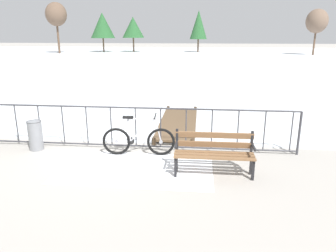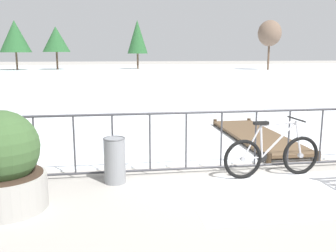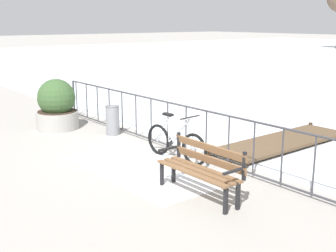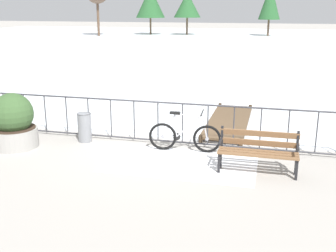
{
  "view_description": "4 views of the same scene",
  "coord_description": "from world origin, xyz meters",
  "views": [
    {
      "loc": [
        2.17,
        -7.37,
        2.79
      ],
      "look_at": [
        1.41,
        -0.01,
        0.62
      ],
      "focal_mm": 34.11,
      "sensor_mm": 36.0,
      "label": 1
    },
    {
      "loc": [
        -1.88,
        -6.14,
        2.05
      ],
      "look_at": [
        -0.9,
        0.21,
        0.79
      ],
      "focal_mm": 40.57,
      "sensor_mm": 36.0,
      "label": 2
    },
    {
      "loc": [
        7.42,
        -5.94,
        2.79
      ],
      "look_at": [
        0.51,
        -0.4,
        0.67
      ],
      "focal_mm": 47.16,
      "sensor_mm": 36.0,
      "label": 3
    },
    {
      "loc": [
        2.69,
        -9.4,
        3.28
      ],
      "look_at": [
        0.47,
        -0.82,
        0.71
      ],
      "focal_mm": 44.2,
      "sensor_mm": 36.0,
      "label": 4
    }
  ],
  "objects": [
    {
      "name": "ground_plane",
      "position": [
        0.0,
        0.0,
        0.0
      ],
      "size": [
        160.0,
        160.0,
        0.0
      ],
      "primitive_type": "plane",
      "color": "#9E9991"
    },
    {
      "name": "trash_bin",
      "position": [
        -1.83,
        -0.3,
        0.37
      ],
      "size": [
        0.35,
        0.35,
        0.73
      ],
      "color": "gray",
      "rests_on": "ground"
    },
    {
      "name": "tree_far_east",
      "position": [
        -12.24,
        39.91,
        3.78
      ],
      "size": [
        3.49,
        3.49,
        5.57
      ],
      "color": "brown",
      "rests_on": "ground"
    },
    {
      "name": "tree_centre",
      "position": [
        -7.83,
        40.4,
        3.5
      ],
      "size": [
        3.17,
        3.17,
        4.97
      ],
      "color": "brown",
      "rests_on": "ground"
    },
    {
      "name": "bicycle_near_railing",
      "position": [
        0.76,
        -0.4,
        0.37
      ],
      "size": [
        1.71,
        0.52,
        0.97
      ],
      "color": "black",
      "rests_on": "ground"
    },
    {
      "name": "park_bench",
      "position": [
        2.48,
        -1.27,
        0.51
      ],
      "size": [
        1.6,
        0.49,
        0.89
      ],
      "color": "brown",
      "rests_on": "ground"
    },
    {
      "name": "planter_with_shrub",
      "position": [
        -3.29,
        -1.1,
        0.61
      ],
      "size": [
        1.1,
        1.1,
        1.32
      ],
      "color": "#9E9B96",
      "rests_on": "ground"
    },
    {
      "name": "railing_fence",
      "position": [
        0.0,
        0.0,
        0.56
      ],
      "size": [
        9.06,
        0.06,
        1.07
      ],
      "color": "#38383D",
      "rests_on": "ground"
    },
    {
      "name": "snow_patch",
      "position": [
        0.84,
        -1.2,
        0.0
      ],
      "size": [
        3.27,
        1.81,
        0.01
      ],
      "primitive_type": "cube",
      "color": "white",
      "rests_on": "ground"
    },
    {
      "name": "tree_east_mid",
      "position": [
        1.66,
        40.81,
        3.84
      ],
      "size": [
        2.45,
        2.45,
        5.85
      ],
      "color": "brown",
      "rests_on": "ground"
    },
    {
      "name": "wooden_dock",
      "position": [
        1.51,
        2.13,
        0.12
      ],
      "size": [
        1.1,
        3.76,
        0.2
      ],
      "color": "brown",
      "rests_on": "ground"
    },
    {
      "name": "frozen_pond",
      "position": [
        0.0,
        28.4,
        0.01
      ],
      "size": [
        80.0,
        56.0,
        0.03
      ],
      "primitive_type": "cube",
      "color": "silver",
      "rests_on": "ground"
    }
  ]
}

